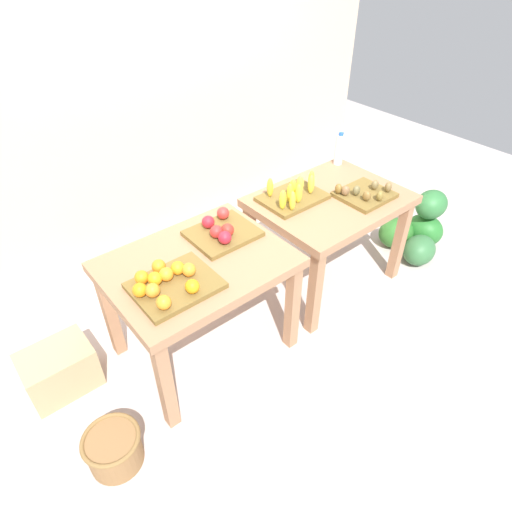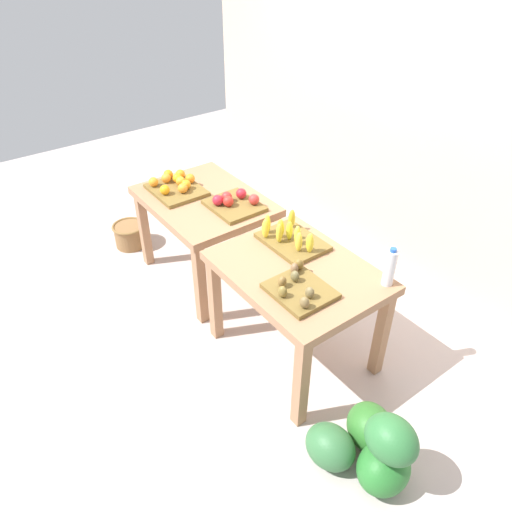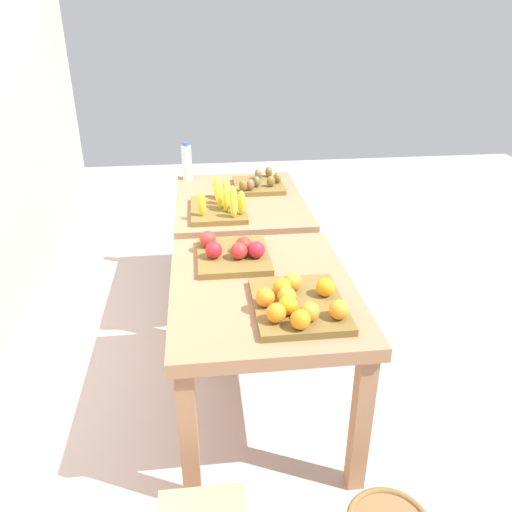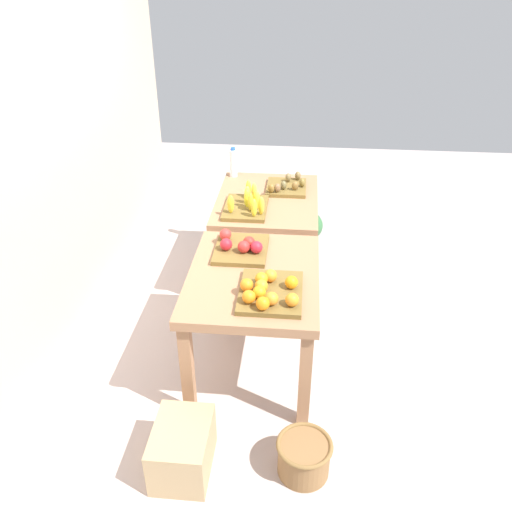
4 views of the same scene
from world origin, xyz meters
name	(u,v)px [view 3 (image 3 of 4)]	position (x,y,z in m)	size (l,w,h in m)	color
ground_plane	(249,346)	(0.00, 0.00, 0.00)	(8.00, 8.00, 0.00)	#B5A7A4
display_table_left	(262,305)	(-0.56, 0.00, 0.63)	(1.04, 0.80, 0.74)	#9D714F
display_table_right	(240,214)	(0.56, 0.00, 0.63)	(1.04, 0.80, 0.74)	#9D714F
orange_bin	(298,303)	(-0.80, -0.11, 0.78)	(0.45, 0.37, 0.11)	brown
apple_bin	(233,252)	(-0.30, 0.11, 0.78)	(0.40, 0.34, 0.11)	brown
banana_crate	(220,205)	(0.32, 0.13, 0.79)	(0.44, 0.32, 0.17)	brown
kiwi_bin	(259,184)	(0.74, -0.15, 0.77)	(0.36, 0.32, 0.10)	brown
water_bottle	(187,162)	(0.99, 0.33, 0.86)	(0.07, 0.07, 0.26)	silver
watermelon_pile	(258,223)	(1.47, -0.23, 0.19)	(0.60, 0.59, 0.52)	#266C2A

